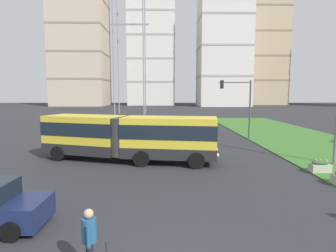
{
  "coord_description": "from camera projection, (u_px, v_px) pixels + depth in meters",
  "views": [
    {
      "loc": [
        -0.34,
        -5.77,
        4.55
      ],
      "look_at": [
        0.05,
        14.47,
        2.2
      ],
      "focal_mm": 30.43,
      "sensor_mm": 36.0,
      "label": 1
    }
  ],
  "objects": [
    {
      "name": "pedestrian_crossing",
      "position": [
        89.0,
        238.0,
        7.01
      ],
      "size": [
        0.36,
        0.57,
        1.74
      ],
      "color": "black",
      "rests_on": "ground"
    },
    {
      "name": "traffic_light_far_right",
      "position": [
        240.0,
        99.0,
        27.8
      ],
      "size": [
        3.2,
        0.28,
        5.78
      ],
      "color": "#474C51",
      "rests_on": "ground"
    },
    {
      "name": "apartment_tower_west",
      "position": [
        80.0,
        42.0,
        102.89
      ],
      "size": [
        18.42,
        18.6,
        45.5
      ],
      "color": "#C6B299",
      "rests_on": "ground"
    },
    {
      "name": "flower_planter_3",
      "position": [
        320.0,
        166.0,
        16.21
      ],
      "size": [
        1.1,
        0.56,
        0.74
      ],
      "color": "#B7AD9E",
      "rests_on": "grass_median"
    },
    {
      "name": "apartment_tower_centre",
      "position": [
        223.0,
        49.0,
        98.8
      ],
      "size": [
        17.31,
        15.17,
        39.44
      ],
      "color": "silver",
      "rests_on": "ground"
    },
    {
      "name": "articulated_bus",
      "position": [
        128.0,
        136.0,
        19.06
      ],
      "size": [
        12.03,
        5.24,
        3.0
      ],
      "color": "yellow",
      "rests_on": "ground"
    },
    {
      "name": "transmission_pylon",
      "position": [
        130.0,
        39.0,
        59.66
      ],
      "size": [
        9.0,
        6.24,
        28.73
      ],
      "color": "gray",
      "rests_on": "ground"
    },
    {
      "name": "apartment_tower_westcentre",
      "position": [
        152.0,
        40.0,
        110.6
      ],
      "size": [
        17.51,
        19.68,
        50.11
      ],
      "color": "silver",
      "rests_on": "ground"
    },
    {
      "name": "apartment_tower_eastcentre",
      "position": [
        263.0,
        47.0,
        113.6
      ],
      "size": [
        16.51,
        15.33,
        45.77
      ],
      "color": "tan",
      "rests_on": "ground"
    }
  ]
}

